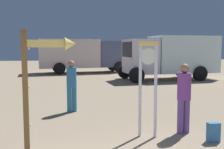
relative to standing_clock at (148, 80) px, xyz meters
name	(u,v)px	position (x,y,z in m)	size (l,w,h in m)	color
standing_clock	(148,80)	(0.00, 0.00, 0.00)	(0.43, 0.22, 2.18)	white
arrow_sign	(43,71)	(-2.24, -0.74, 0.29)	(1.02, 0.36, 2.39)	brown
person_near_clock	(184,95)	(0.92, 0.13, -0.39)	(0.32, 0.32, 1.67)	#6D468E
backpack	(213,132)	(1.32, -0.54, -1.11)	(0.27, 0.19, 0.42)	teal
person_distant	(72,83)	(-1.71, 2.73, -0.40)	(0.31, 0.31, 1.64)	teal
box_truck_near	(171,55)	(4.62, 10.79, 0.23)	(6.26, 3.13, 2.76)	white
box_truck_far	(79,54)	(-1.06, 16.29, 0.20)	(6.96, 3.16, 2.69)	beige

